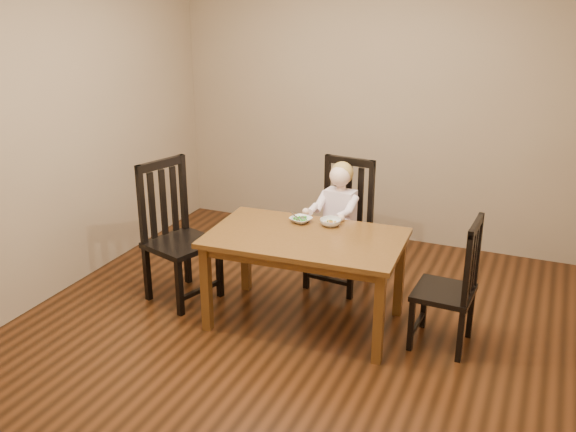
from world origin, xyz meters
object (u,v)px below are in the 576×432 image
at_px(chair_child, 341,226).
at_px(chair_right, 452,287).
at_px(dining_table, 305,246).
at_px(bowl_veg, 331,222).
at_px(chair_left, 177,234).
at_px(bowl_peas, 301,220).
at_px(toddler, 339,212).

bearing_deg(chair_child, chair_right, 152.52).
xyz_separation_m(dining_table, bowl_veg, (0.10, 0.27, 0.11)).
bearing_deg(chair_child, chair_left, 39.66).
height_order(dining_table, bowl_peas, bowl_peas).
bearing_deg(bowl_veg, chair_child, 98.59).
bearing_deg(chair_left, chair_child, 141.80).
height_order(dining_table, bowl_veg, bowl_veg).
height_order(chair_left, toddler, chair_left).
bearing_deg(bowl_veg, toddler, 100.31).
height_order(chair_child, toddler, chair_child).
xyz_separation_m(chair_child, toddler, (-0.01, -0.05, 0.14)).
bearing_deg(dining_table, bowl_peas, 119.25).
distance_m(chair_right, bowl_veg, 1.01).
relative_size(chair_left, bowl_peas, 7.12).
xyz_separation_m(dining_table, chair_left, (-1.11, -0.00, -0.08)).
xyz_separation_m(chair_left, chair_right, (2.16, 0.09, -0.08)).
bearing_deg(chair_right, toddler, 61.78).
bearing_deg(bowl_peas, bowl_veg, 6.33).
bearing_deg(bowl_veg, bowl_peas, -173.67).
bearing_deg(toddler, chair_left, 37.85).
xyz_separation_m(chair_child, chair_left, (-1.13, -0.76, 0.03)).
distance_m(chair_child, bowl_veg, 0.54).
height_order(dining_table, chair_right, chair_right).
xyz_separation_m(chair_right, bowl_peas, (-1.19, 0.15, 0.27)).
bearing_deg(toddler, bowl_veg, 105.85).
bearing_deg(dining_table, chair_left, -179.75).
distance_m(chair_left, toddler, 1.33).
relative_size(dining_table, chair_child, 1.35).
height_order(chair_right, toddler, chair_right).
relative_size(chair_left, bowl_veg, 7.03).
bearing_deg(chair_right, bowl_veg, 81.90).
relative_size(bowl_peas, bowl_veg, 0.99).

